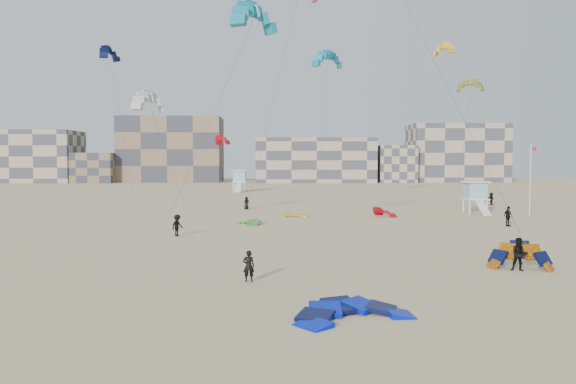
{
  "coord_description": "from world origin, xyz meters",
  "views": [
    {
      "loc": [
        -0.75,
        -24.62,
        6.11
      ],
      "look_at": [
        -0.07,
        6.0,
        4.36
      ],
      "focal_mm": 35.0,
      "sensor_mm": 36.0,
      "label": 1
    }
  ],
  "objects_px": {
    "kite_ground_blue": "(352,318)",
    "kite_ground_orange": "(520,269)",
    "lifeguard_tower_near": "(475,198)",
    "kitesurfer_main": "(249,266)"
  },
  "relations": [
    {
      "from": "kite_ground_orange",
      "to": "lifeguard_tower_near",
      "type": "distance_m",
      "value": 33.46
    },
    {
      "from": "kitesurfer_main",
      "to": "lifeguard_tower_near",
      "type": "height_order",
      "value": "lifeguard_tower_near"
    },
    {
      "from": "kitesurfer_main",
      "to": "kite_ground_orange",
      "type": "bearing_deg",
      "value": -167.9
    },
    {
      "from": "lifeguard_tower_near",
      "to": "kite_ground_orange",
      "type": "bearing_deg",
      "value": -106.53
    },
    {
      "from": "kitesurfer_main",
      "to": "lifeguard_tower_near",
      "type": "distance_m",
      "value": 42.69
    },
    {
      "from": "kite_ground_blue",
      "to": "kite_ground_orange",
      "type": "distance_m",
      "value": 14.4
    },
    {
      "from": "kite_ground_orange",
      "to": "kitesurfer_main",
      "type": "height_order",
      "value": "kite_ground_orange"
    },
    {
      "from": "kite_ground_blue",
      "to": "kite_ground_orange",
      "type": "height_order",
      "value": "kite_ground_orange"
    },
    {
      "from": "kite_ground_blue",
      "to": "kite_ground_orange",
      "type": "bearing_deg",
      "value": 19.76
    },
    {
      "from": "kite_ground_blue",
      "to": "lifeguard_tower_near",
      "type": "height_order",
      "value": "lifeguard_tower_near"
    }
  ]
}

